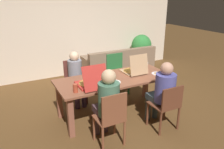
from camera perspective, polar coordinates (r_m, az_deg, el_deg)
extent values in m
plane|color=brown|center=(4.54, 0.59, -9.78)|extent=(20.00, 20.00, 0.00)
cube|color=beige|center=(6.45, -10.58, 11.25)|extent=(6.68, 0.12, 2.60)
cube|color=brown|center=(4.22, 0.62, -1.14)|extent=(2.18, 0.91, 0.04)
cube|color=#90543F|center=(3.76, -10.48, -10.76)|extent=(0.09, 0.09, 0.71)
cube|color=#90543F|center=(4.63, 13.63, -4.81)|extent=(0.09, 0.09, 0.71)
cube|color=#90543F|center=(4.36, -13.28, -6.38)|extent=(0.09, 0.09, 0.71)
cube|color=#90543F|center=(5.13, 8.56, -1.91)|extent=(0.09, 0.09, 0.71)
cylinder|color=brown|center=(3.69, -4.60, -13.55)|extent=(0.04, 0.04, 0.44)
cylinder|color=brown|center=(3.82, 0.62, -12.17)|extent=(0.04, 0.04, 0.44)
cylinder|color=brown|center=(3.44, -2.35, -16.32)|extent=(0.04, 0.04, 0.44)
cylinder|color=brown|center=(3.58, 3.20, -14.70)|extent=(0.04, 0.04, 0.44)
cube|color=brown|center=(3.50, -0.79, -11.04)|extent=(0.42, 0.39, 0.02)
cube|color=brown|center=(3.25, 0.61, -8.88)|extent=(0.40, 0.03, 0.46)
cylinder|color=#443035|center=(3.84, -4.02, -11.95)|extent=(0.10, 0.10, 0.46)
cylinder|color=#443035|center=(3.89, -1.80, -11.39)|extent=(0.10, 0.10, 0.46)
cube|color=#443035|center=(3.60, -1.98, -9.00)|extent=(0.29, 0.33, 0.11)
cylinder|color=#467159|center=(3.35, -0.82, -6.34)|extent=(0.32, 0.32, 0.52)
sphere|color=#D8B187|center=(3.21, -0.85, -0.59)|extent=(0.22, 0.22, 0.22)
cylinder|color=brown|center=(4.12, 9.03, -9.89)|extent=(0.04, 0.04, 0.44)
cylinder|color=brown|center=(4.34, 13.26, -8.56)|extent=(0.04, 0.04, 0.44)
cylinder|color=brown|center=(3.88, 12.24, -12.19)|extent=(0.04, 0.04, 0.44)
cylinder|color=brown|center=(4.11, 16.55, -10.61)|extent=(0.04, 0.04, 0.44)
cube|color=brown|center=(4.00, 13.04, -7.42)|extent=(0.45, 0.42, 0.02)
cube|color=brown|center=(3.78, 15.16, -5.89)|extent=(0.42, 0.03, 0.38)
cylinder|color=#364246|center=(4.27, 9.14, -8.59)|extent=(0.10, 0.10, 0.46)
cylinder|color=#364246|center=(4.36, 10.97, -8.05)|extent=(0.10, 0.10, 0.46)
cube|color=#364246|center=(4.08, 11.59, -5.73)|extent=(0.31, 0.34, 0.11)
cylinder|color=#4F509C|center=(3.87, 13.39, -3.37)|extent=(0.34, 0.34, 0.50)
sphere|color=tan|center=(3.74, 13.82, 1.45)|extent=(0.21, 0.21, 0.21)
cylinder|color=brown|center=(4.81, -6.50, -5.13)|extent=(0.04, 0.04, 0.44)
cylinder|color=brown|center=(4.72, -10.29, -5.87)|extent=(0.04, 0.04, 0.44)
cylinder|color=brown|center=(5.12, -7.96, -3.57)|extent=(0.04, 0.04, 0.44)
cylinder|color=brown|center=(5.03, -11.54, -4.24)|extent=(0.04, 0.04, 0.44)
cube|color=brown|center=(4.83, -9.23, -2.19)|extent=(0.39, 0.42, 0.02)
cube|color=brown|center=(4.92, -10.10, 1.15)|extent=(0.37, 0.03, 0.46)
cylinder|color=#3B2B45|center=(4.70, -7.19, -5.65)|extent=(0.10, 0.10, 0.46)
cylinder|color=#3B2B45|center=(4.66, -8.85, -5.98)|extent=(0.10, 0.10, 0.46)
cube|color=#3B2B45|center=(4.68, -8.71, -2.11)|extent=(0.26, 0.28, 0.11)
cylinder|color=gray|center=(4.73, -9.42, 1.00)|extent=(0.29, 0.29, 0.45)
sphere|color=beige|center=(4.63, -9.63, 4.64)|extent=(0.19, 0.19, 0.19)
cylinder|color=#296935|center=(5.26, 4.31, -2.77)|extent=(0.04, 0.04, 0.44)
cylinder|color=#296935|center=(5.08, 0.62, -3.55)|extent=(0.04, 0.04, 0.44)
cylinder|color=#296935|center=(5.53, 2.44, -1.52)|extent=(0.04, 0.04, 0.44)
cylinder|color=#296935|center=(5.37, -1.11, -2.22)|extent=(0.04, 0.04, 0.44)
cube|color=#296935|center=(5.22, 1.59, -0.16)|extent=(0.44, 0.40, 0.02)
cube|color=#296935|center=(5.30, 0.65, 2.93)|extent=(0.42, 0.03, 0.47)
cube|color=red|center=(3.92, -5.80, -2.45)|extent=(0.42, 0.42, 0.03)
cylinder|color=#C28738|center=(3.91, -5.81, -2.17)|extent=(0.37, 0.37, 0.01)
cube|color=red|center=(3.60, -4.27, -0.84)|extent=(0.42, 0.14, 0.40)
cube|color=tan|center=(4.54, 5.15, 0.78)|extent=(0.40, 0.40, 0.03)
cylinder|color=gold|center=(4.53, 5.15, 1.01)|extent=(0.35, 0.35, 0.01)
cube|color=tan|center=(4.29, 6.92, 2.45)|extent=(0.40, 0.09, 0.39)
cylinder|color=white|center=(4.51, 11.44, 0.21)|extent=(0.22, 0.22, 0.01)
cone|color=#C58F45|center=(4.50, 11.45, 0.38)|extent=(0.12, 0.12, 0.02)
cylinder|color=white|center=(4.00, 0.59, -1.97)|extent=(0.23, 0.23, 0.01)
cylinder|color=#B3452C|center=(3.65, -9.31, -3.46)|extent=(0.08, 0.08, 0.14)
cylinder|color=silver|center=(4.89, 8.79, 2.53)|extent=(0.06, 0.06, 0.11)
cylinder|color=#DACD67|center=(4.25, -5.26, -0.03)|extent=(0.07, 0.07, 0.11)
cube|color=#886C55|center=(6.48, 1.56, 1.77)|extent=(2.03, 0.77, 0.44)
cube|color=#886C55|center=(6.11, 2.96, 4.59)|extent=(2.03, 0.16, 0.37)
cube|color=#886C55|center=(6.02, -6.07, 3.30)|extent=(0.20, 0.73, 0.18)
cube|color=#886C55|center=(6.86, 8.31, 5.31)|extent=(0.20, 0.73, 0.18)
cylinder|color=#4D4F52|center=(7.18, 7.31, 2.89)|extent=(0.33, 0.33, 0.30)
cylinder|color=brown|center=(7.11, 7.40, 4.73)|extent=(0.05, 0.05, 0.17)
ellipsoid|color=#31843A|center=(7.03, 7.52, 7.34)|extent=(0.61, 0.61, 0.67)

